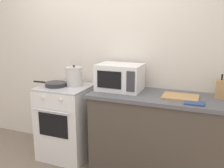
{
  "coord_description": "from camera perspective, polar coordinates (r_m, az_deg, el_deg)",
  "views": [
    {
      "loc": [
        1.26,
        -1.9,
        1.63
      ],
      "look_at": [
        0.26,
        0.6,
        1.0
      ],
      "focal_mm": 39.21,
      "sensor_mm": 36.0,
      "label": 1
    }
  ],
  "objects": [
    {
      "name": "back_wall",
      "position": [
        3.05,
        3.21,
        5.99
      ],
      "size": [
        4.4,
        0.1,
        2.5
      ],
      "primitive_type": "cube",
      "color": "silver",
      "rests_on": "ground_plane"
    },
    {
      "name": "stove",
      "position": [
        3.2,
        -10.39,
        -8.51
      ],
      "size": [
        0.6,
        0.64,
        0.92
      ],
      "color": "white",
      "rests_on": "ground_plane"
    },
    {
      "name": "stock_pot",
      "position": [
        3.04,
        -8.8,
        1.76
      ],
      "size": [
        0.29,
        0.21,
        0.26
      ],
      "color": "beige",
      "rests_on": "stove"
    },
    {
      "name": "lower_cabinet_right",
      "position": [
        2.81,
        12.55,
        -12.2
      ],
      "size": [
        1.64,
        0.56,
        0.88
      ],
      "primitive_type": "cube",
      "color": "#4C4238",
      "rests_on": "ground_plane"
    },
    {
      "name": "oven_mitt",
      "position": [
        2.45,
        18.61,
        -4.23
      ],
      "size": [
        0.18,
        0.14,
        0.02
      ],
      "primitive_type": "cube",
      "color": "#33477A",
      "rests_on": "countertop_right"
    },
    {
      "name": "knife_block",
      "position": [
        2.72,
        24.33,
        -1.09
      ],
      "size": [
        0.13,
        0.1,
        0.25
      ],
      "color": "tan",
      "rests_on": "countertop_right"
    },
    {
      "name": "frying_pan",
      "position": [
        3.08,
        -13.03,
        -0.05
      ],
      "size": [
        0.46,
        0.26,
        0.05
      ],
      "color": "#28282B",
      "rests_on": "stove"
    },
    {
      "name": "microwave",
      "position": [
        2.8,
        1.85,
        1.62
      ],
      "size": [
        0.5,
        0.37,
        0.3
      ],
      "color": "white",
      "rests_on": "countertop_right"
    },
    {
      "name": "cutting_board",
      "position": [
        2.61,
        15.66,
        -2.91
      ],
      "size": [
        0.36,
        0.26,
        0.02
      ],
      "primitive_type": "cube",
      "color": "tan",
      "rests_on": "countertop_right"
    },
    {
      "name": "countertop_right",
      "position": [
        2.65,
        13.05,
        -3.18
      ],
      "size": [
        1.7,
        0.6,
        0.04
      ],
      "primitive_type": "cube",
      "color": "#59595E",
      "rests_on": "lower_cabinet_right"
    }
  ]
}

